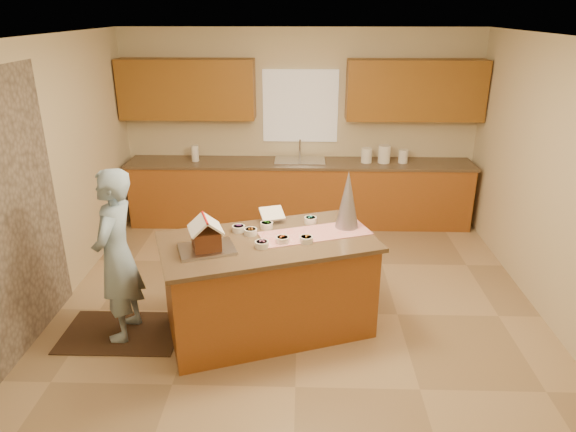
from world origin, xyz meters
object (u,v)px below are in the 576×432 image
Objects in this scene: tinsel_tree at (348,200)px; gingerbread_house at (206,236)px; island_base at (269,287)px; boy at (117,256)px.

tinsel_tree reaches higher than gingerbread_house.
boy is at bearing 166.05° from island_base.
gingerbread_house is at bearing -156.29° from tinsel_tree.
boy is (-1.37, -0.13, 0.38)m from island_base.
gingerbread_house is at bearing 86.44° from boy.
tinsel_tree is at bearing 105.58° from boy.
boy is at bearing 172.82° from gingerbread_house.
boy reaches higher than island_base.
tinsel_tree is at bearing 3.67° from island_base.
gingerbread_house is at bearing -174.81° from island_base.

